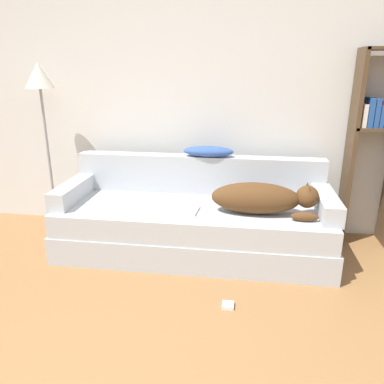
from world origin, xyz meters
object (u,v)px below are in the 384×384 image
object	(u,v)px
couch	(194,229)
floor_lamp	(41,90)
throw_pillow	(208,151)
laptop	(177,209)
bookshelf	(374,138)
power_adapter	(228,305)
dog	(262,198)

from	to	relation	value
couch	floor_lamp	size ratio (longest dim) A/B	1.45
throw_pillow	laptop	bearing A→B (deg)	-112.89
couch	bookshelf	size ratio (longest dim) A/B	1.35
floor_lamp	power_adapter	world-z (taller)	floor_lamp
floor_lamp	dog	bearing A→B (deg)	-11.57
laptop	floor_lamp	xyz separation A→B (m)	(-1.31, 0.44, 0.90)
dog	throw_pillow	size ratio (longest dim) A/B	1.85
dog	bookshelf	xyz separation A→B (m)	(0.94, 0.53, 0.41)
couch	dog	xyz separation A→B (m)	(0.56, -0.10, 0.34)
throw_pillow	bookshelf	world-z (taller)	bookshelf
floor_lamp	throw_pillow	bearing A→B (deg)	1.20
throw_pillow	power_adapter	xyz separation A→B (m)	(0.26, -1.11, -0.80)
dog	floor_lamp	size ratio (longest dim) A/B	0.53
couch	bookshelf	bearing A→B (deg)	16.05
couch	throw_pillow	size ratio (longest dim) A/B	5.07
power_adapter	couch	bearing A→B (deg)	113.90
laptop	throw_pillow	world-z (taller)	throw_pillow
floor_lamp	laptop	bearing A→B (deg)	-18.65
couch	power_adapter	distance (m)	0.87
laptop	power_adapter	size ratio (longest dim) A/B	4.57
throw_pillow	power_adapter	distance (m)	1.40
laptop	bookshelf	xyz separation A→B (m)	(1.61, 0.56, 0.52)
laptop	throw_pillow	size ratio (longest dim) A/B	0.79
laptop	couch	bearing A→B (deg)	53.79
power_adapter	laptop	bearing A→B (deg)	125.70
dog	floor_lamp	distance (m)	2.17
throw_pillow	bookshelf	distance (m)	1.42
dog	bookshelf	distance (m)	1.15
bookshelf	throw_pillow	bearing A→B (deg)	-176.40
dog	throw_pillow	world-z (taller)	throw_pillow
bookshelf	power_adapter	bearing A→B (deg)	-133.72
bookshelf	floor_lamp	distance (m)	2.95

